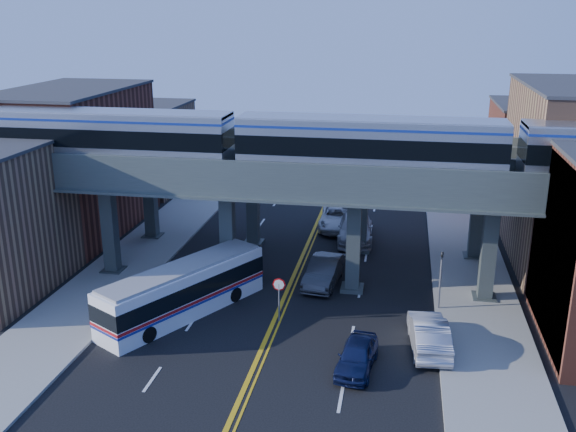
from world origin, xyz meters
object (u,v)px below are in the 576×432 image
transit_train (370,145)px  car_lane_b (324,271)px  car_lane_d (355,228)px  traffic_signal (441,274)px  car_lane_a (357,356)px  transit_bus (184,291)px  car_lane_c (338,217)px  stop_sign (279,293)px  car_parked_curb (429,334)px

transit_train → car_lane_b: bearing=166.0°
car_lane_d → traffic_signal: bearing=-66.8°
traffic_signal → car_lane_a: traffic_signal is taller
transit_bus → car_lane_a: transit_bus is taller
car_lane_b → car_lane_c: bearing=98.1°
car_lane_c → stop_sign: bearing=-97.1°
car_lane_b → car_lane_d: car_lane_d is taller
car_parked_curb → transit_train: bearing=-66.0°
car_lane_a → car_lane_d: bearing=101.3°
traffic_signal → car_lane_d: (-5.78, 11.33, -1.38)m
car_lane_a → car_lane_b: 10.35m
transit_train → car_parked_curb: bearing=-60.5°
stop_sign → car_lane_a: (4.70, -4.30, -1.04)m
transit_train → traffic_signal: 8.53m
traffic_signal → car_lane_b: (-7.07, 2.65, -1.45)m
transit_bus → car_lane_a: (10.27, -4.25, -0.72)m
transit_train → car_parked_curb: (3.77, -6.65, -8.45)m
transit_train → car_lane_a: 12.65m
transit_bus → car_lane_c: size_ratio=1.76×
traffic_signal → car_lane_d: size_ratio=0.65×
car_lane_d → car_parked_curb: car_lane_d is taller
car_lane_b → car_lane_a: bearing=-67.4°
traffic_signal → transit_bus: traffic_signal is taller
stop_sign → car_lane_a: bearing=-42.4°
transit_bus → car_parked_curb: (13.77, -1.61, -0.59)m
transit_bus → car_lane_b: transit_bus is taller
car_lane_d → car_lane_c: bearing=116.8°
car_lane_b → traffic_signal: bearing=-14.0°
stop_sign → car_lane_b: bearing=72.0°
transit_train → transit_bus: bearing=-153.2°
transit_train → car_lane_b: transit_train is taller
car_lane_c → car_lane_d: bearing=-61.5°
transit_train → transit_bus: size_ratio=4.49×
transit_train → car_lane_b: 8.86m
transit_bus → car_lane_c: 18.53m
transit_train → car_lane_d: bearing=98.0°
stop_sign → traffic_signal: bearing=18.6°
stop_sign → car_lane_a: size_ratio=0.63×
stop_sign → car_lane_a: stop_sign is taller
car_lane_c → transit_bus: bearing=-114.6°
transit_train → stop_sign: transit_train is taller
car_lane_b → car_lane_d: size_ratio=0.82×
car_lane_a → car_lane_d: size_ratio=0.66×
car_lane_a → car_lane_b: (-2.87, 9.94, 0.13)m
traffic_signal → car_lane_b: size_ratio=0.79×
car_lane_d → transit_bus: bearing=-125.0°
car_lane_b → car_lane_d: (1.29, 8.68, 0.07)m
stop_sign → car_lane_d: 14.69m
transit_train → car_parked_curb: size_ratio=9.33×
traffic_signal → stop_sign: bearing=-161.4°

